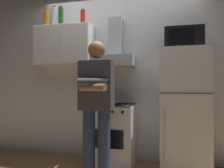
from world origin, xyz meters
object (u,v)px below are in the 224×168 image
(upper_cabinet, at_px, (64,46))
(bottle_vodka_clear, at_px, (54,17))
(person_standing, at_px, (96,106))
(bottle_wine_green, at_px, (61,17))
(microwave, at_px, (183,39))
(stove_oven, at_px, (113,135))
(bottle_liquor_amber, at_px, (46,19))
(bottle_soda_red, at_px, (83,18))
(range_hood, at_px, (115,54))
(refrigerator, at_px, (183,111))

(upper_cabinet, relative_size, bottle_vodka_clear, 2.66)
(upper_cabinet, height_order, bottle_vodka_clear, bottle_vodka_clear)
(person_standing, relative_size, bottle_wine_green, 5.08)
(microwave, bearing_deg, stove_oven, -178.85)
(bottle_liquor_amber, height_order, bottle_wine_green, bottle_liquor_amber)
(upper_cabinet, relative_size, stove_oven, 1.03)
(stove_oven, height_order, person_standing, person_standing)
(person_standing, height_order, bottle_vodka_clear, bottle_vodka_clear)
(microwave, relative_size, bottle_soda_red, 1.89)
(stove_oven, bearing_deg, range_hood, 90.00)
(microwave, height_order, bottle_vodka_clear, bottle_vodka_clear)
(upper_cabinet, height_order, bottle_wine_green, bottle_wine_green)
(stove_oven, relative_size, person_standing, 0.53)
(microwave, xyz_separation_m, bottle_wine_green, (-1.81, 0.10, 0.46))
(range_hood, bearing_deg, bottle_liquor_amber, 178.35)
(bottle_liquor_amber, bearing_deg, bottle_wine_green, -7.66)
(upper_cabinet, distance_m, bottle_soda_red, 0.52)
(stove_oven, relative_size, bottle_soda_red, 3.44)
(refrigerator, height_order, bottle_soda_red, bottle_soda_red)
(range_hood, xyz_separation_m, bottle_liquor_amber, (-1.13, 0.03, 0.61))
(stove_oven, relative_size, refrigerator, 0.55)
(bottle_liquor_amber, distance_m, bottle_vodka_clear, 0.17)
(range_hood, height_order, refrigerator, range_hood)
(upper_cabinet, relative_size, bottle_liquor_amber, 2.78)
(stove_oven, xyz_separation_m, bottle_liquor_amber, (-1.13, 0.16, 1.77))
(bottle_vodka_clear, bearing_deg, upper_cabinet, 0.34)
(bottle_vodka_clear, bearing_deg, refrigerator, -3.68)
(bottle_wine_green, height_order, bottle_soda_red, bottle_wine_green)
(person_standing, xyz_separation_m, bottle_soda_red, (-0.45, 0.75, 1.27))
(microwave, height_order, person_standing, microwave)
(bottle_wine_green, relative_size, bottle_soda_red, 1.27)
(upper_cabinet, height_order, range_hood, range_hood)
(upper_cabinet, bearing_deg, microwave, -3.48)
(stove_oven, bearing_deg, upper_cabinet, 171.10)
(upper_cabinet, height_order, stove_oven, upper_cabinet)
(refrigerator, relative_size, bottle_vodka_clear, 4.73)
(range_hood, distance_m, person_standing, 1.01)
(range_hood, distance_m, bottle_wine_green, 1.05)
(bottle_wine_green, xyz_separation_m, bottle_vodka_clear, (-0.11, 0.00, 0.01))
(upper_cabinet, relative_size, person_standing, 0.55)
(upper_cabinet, distance_m, stove_oven, 1.55)
(range_hood, height_order, bottle_vodka_clear, bottle_vodka_clear)
(range_hood, bearing_deg, stove_oven, -90.00)
(stove_oven, xyz_separation_m, bottle_wine_green, (-0.86, 0.12, 1.77))
(bottle_soda_red, bearing_deg, refrigerator, -5.58)
(refrigerator, distance_m, person_standing, 1.17)
(range_hood, height_order, bottle_liquor_amber, bottle_liquor_amber)
(upper_cabinet, relative_size, bottle_soda_red, 3.54)
(upper_cabinet, relative_size, bottle_wine_green, 2.79)
(upper_cabinet, xyz_separation_m, range_hood, (0.80, 0.00, -0.15))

